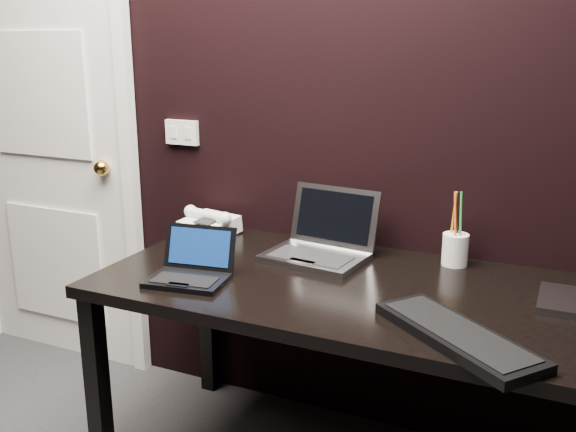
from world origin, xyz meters
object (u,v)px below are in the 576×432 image
at_px(door, 47,140).
at_px(mobile_phone, 196,245).
at_px(silver_laptop, 320,246).
at_px(pen_cup, 455,248).
at_px(desk, 363,308).
at_px(desk_phone, 209,224).
at_px(ext_keyboard, 457,335).
at_px(netbook, 191,270).

distance_m(door, mobile_phone, 1.10).
relative_size(silver_laptop, pen_cup, 1.43).
xyz_separation_m(desk, desk_phone, (-0.73, 0.27, 0.12)).
distance_m(silver_laptop, mobile_phone, 0.45).
xyz_separation_m(door, ext_keyboard, (1.99, -0.65, -0.29)).
distance_m(netbook, silver_laptop, 0.48).
xyz_separation_m(desk_phone, pen_cup, (0.95, 0.04, 0.02)).
height_order(desk, desk_phone, desk_phone).
bearing_deg(silver_laptop, door, 172.55).
bearing_deg(pen_cup, door, 178.08).
xyz_separation_m(door, desk_phone, (0.92, -0.11, -0.26)).
xyz_separation_m(door, desk, (1.65, -0.38, -0.38)).
xyz_separation_m(desk, netbook, (-0.52, -0.19, 0.11)).
height_order(door, desk, door).
relative_size(desk_phone, mobile_phone, 2.51).
distance_m(door, silver_laptop, 1.46).
height_order(silver_laptop, desk_phone, silver_laptop).
bearing_deg(door, silver_laptop, -7.45).
relative_size(ext_keyboard, pen_cup, 1.88).
distance_m(desk, mobile_phone, 0.65).
bearing_deg(pen_cup, silver_laptop, -164.59).
height_order(door, ext_keyboard, door).
xyz_separation_m(netbook, ext_keyboard, (0.86, -0.08, -0.02)).
height_order(door, pen_cup, door).
xyz_separation_m(door, pen_cup, (1.87, -0.06, -0.24)).
xyz_separation_m(door, silver_laptop, (1.42, -0.19, -0.26)).
height_order(ext_keyboard, desk_phone, desk_phone).
bearing_deg(desk, desk_phone, 159.77).
relative_size(door, netbook, 7.77).
height_order(door, silver_laptop, door).
relative_size(netbook, silver_laptop, 0.75).
height_order(netbook, desk_phone, netbook).
height_order(door, mobile_phone, door).
bearing_deg(desk_phone, door, 173.41).
bearing_deg(ext_keyboard, desk, 141.46).
bearing_deg(door, netbook, -26.49).
xyz_separation_m(mobile_phone, pen_cup, (0.86, 0.28, 0.02)).
bearing_deg(desk, pen_cup, 54.45).
relative_size(netbook, pen_cup, 1.07).
bearing_deg(pen_cup, desk_phone, -177.41).
xyz_separation_m(desk, mobile_phone, (-0.64, 0.03, 0.11)).
bearing_deg(desk, netbook, -160.18).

